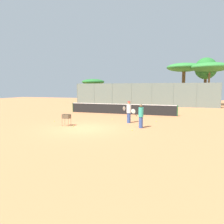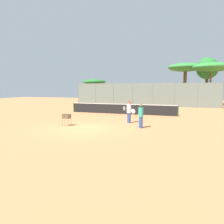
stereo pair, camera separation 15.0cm
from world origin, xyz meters
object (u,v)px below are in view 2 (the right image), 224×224
object	(u,v)px
player_red_cap	(141,116)
parked_car	(110,100)
player_white_outfit	(129,112)
ball_cart	(66,117)
tennis_net	(122,109)

from	to	relation	value
player_red_cap	parked_car	world-z (taller)	player_red_cap
player_white_outfit	ball_cart	world-z (taller)	player_white_outfit
ball_cart	parked_car	xyz separation A→B (m)	(-4.59, 21.34, 0.04)
ball_cart	player_white_outfit	bearing A→B (deg)	35.39
player_white_outfit	ball_cart	xyz separation A→B (m)	(-3.94, -2.80, -0.25)
ball_cart	parked_car	bearing A→B (deg)	102.14
tennis_net	player_red_cap	bearing A→B (deg)	-63.48
tennis_net	player_white_outfit	xyz separation A→B (m)	(2.31, -5.48, 0.32)
player_red_cap	ball_cart	world-z (taller)	player_red_cap
ball_cart	parked_car	world-z (taller)	parked_car
player_red_cap	ball_cart	bearing A→B (deg)	-6.22
tennis_net	ball_cart	xyz separation A→B (m)	(-1.63, -8.28, 0.07)
player_white_outfit	parked_car	distance (m)	20.41
player_red_cap	parked_car	distance (m)	22.65
player_white_outfit	ball_cart	distance (m)	4.84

